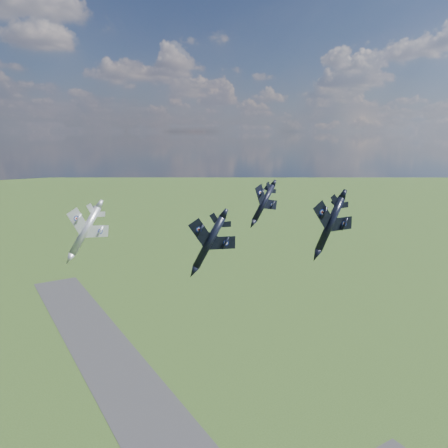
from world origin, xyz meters
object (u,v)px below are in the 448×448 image
jet_high_navy (264,203)px  jet_lead_navy (209,242)px  jet_right_navy (330,224)px  jet_left_silver (85,230)px

jet_high_navy → jet_lead_navy: bearing=-171.7°
jet_right_navy → jet_high_navy: (-1.24, 21.14, 1.57)m
jet_lead_navy → jet_right_navy: size_ratio=1.03×
jet_lead_navy → jet_left_silver: 25.38m
jet_lead_navy → jet_right_navy: jet_right_navy is taller
jet_high_navy → jet_left_silver: 42.06m
jet_right_navy → jet_high_navy: size_ratio=1.15×
jet_lead_navy → jet_high_navy: size_ratio=1.18×
jet_lead_navy → jet_left_silver: bearing=173.9°
jet_right_navy → jet_left_silver: (-43.03, 25.10, -1.13)m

